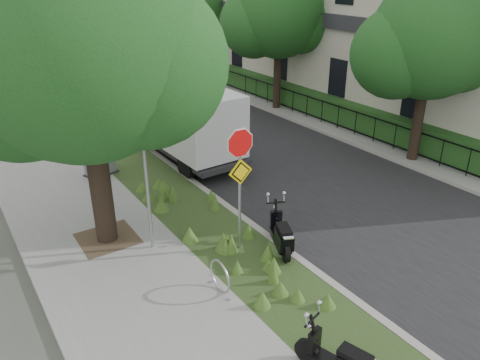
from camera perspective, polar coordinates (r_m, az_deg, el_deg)
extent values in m
plane|color=#4C5147|center=(12.12, 7.13, -7.85)|extent=(120.00, 120.00, 0.00)
cube|color=gray|center=(18.92, -23.67, 2.75)|extent=(3.50, 60.00, 0.12)
cube|color=#2E401B|center=(19.49, -15.82, 4.55)|extent=(2.00, 60.00, 0.12)
cube|color=#9E9991|center=(19.78, -13.10, 5.17)|extent=(0.20, 60.00, 0.13)
cube|color=black|center=(21.19, -4.23, 6.89)|extent=(7.00, 60.00, 0.01)
cube|color=#9E9991|center=(23.00, 3.44, 8.53)|extent=(0.20, 60.00, 0.13)
cube|color=gray|center=(24.03, 6.72, 9.10)|extent=(3.20, 60.00, 0.12)
cylinder|color=black|center=(11.55, -17.09, 2.66)|extent=(0.52, 0.52, 4.48)
sphere|color=#18491A|center=(10.87, -18.93, 16.04)|extent=(5.40, 5.40, 5.40)
sphere|color=#18491A|center=(11.52, -25.50, 11.99)|extent=(4.05, 4.05, 4.05)
sphere|color=#18491A|center=(10.67, -11.79, 13.72)|extent=(3.78, 3.78, 3.78)
cube|color=#473828|center=(12.53, -15.82, -6.84)|extent=(1.40, 1.40, 0.01)
cylinder|color=#A5A8AD|center=(10.99, -11.39, 0.81)|extent=(0.08, 0.08, 4.00)
torus|color=#A5A8AD|center=(10.11, -2.46, -11.63)|extent=(0.05, 0.77, 0.77)
cube|color=#A5A8AD|center=(10.09, -1.32, -14.30)|extent=(0.06, 0.06, 0.04)
cube|color=#A5A8AD|center=(10.57, -3.47, -12.23)|extent=(0.06, 0.06, 0.04)
cylinder|color=#A5A8AD|center=(10.99, -0.04, -1.56)|extent=(0.07, 0.07, 3.00)
cylinder|color=red|center=(10.47, 0.05, 4.52)|extent=(0.86, 0.03, 0.86)
cylinder|color=white|center=(10.48, 0.00, 4.54)|extent=(0.94, 0.02, 0.94)
cube|color=yellow|center=(10.73, 0.05, 1.01)|extent=(0.64, 0.03, 0.64)
cube|color=black|center=(23.16, 4.91, 11.17)|extent=(0.04, 24.00, 0.04)
cube|color=black|center=(23.36, 4.84, 9.26)|extent=(0.04, 24.00, 0.04)
cylinder|color=black|center=(23.27, 4.87, 10.09)|extent=(0.03, 0.03, 1.00)
cube|color=#1C491A|center=(23.69, 6.23, 10.43)|extent=(1.00, 24.00, 1.10)
cube|color=#BCB6A1|center=(25.54, 13.20, 18.60)|extent=(7.00, 26.00, 8.00)
cube|color=#2D2D33|center=(23.10, 6.77, 19.19)|extent=(0.25, 26.00, 0.60)
cylinder|color=black|center=(17.43, 21.10, 8.28)|extent=(0.36, 0.36, 3.81)
sphere|color=#18491A|center=(16.98, 22.33, 15.74)|extent=(4.00, 4.00, 4.00)
sphere|color=#18491A|center=(16.69, 18.50, 14.41)|extent=(3.00, 3.00, 3.00)
sphere|color=#18491A|center=(17.43, 25.04, 14.13)|extent=(2.80, 2.80, 2.80)
cylinder|color=black|center=(22.81, 4.61, 13.71)|extent=(0.36, 0.36, 4.03)
sphere|color=#18491A|center=(22.47, 4.83, 19.85)|extent=(4.20, 4.20, 4.20)
sphere|color=#18491A|center=(22.46, 1.73, 18.57)|extent=(3.15, 3.15, 3.15)
sphere|color=#18491A|center=(22.64, 7.42, 18.70)|extent=(2.94, 2.94, 2.94)
cylinder|color=black|center=(29.46, -5.37, 15.81)|extent=(0.36, 0.36, 3.64)
sphere|color=#18491A|center=(29.20, -5.55, 20.10)|extent=(3.80, 3.80, 3.80)
sphere|color=#18491A|center=(29.35, -7.62, 19.09)|extent=(2.85, 2.85, 2.85)
sphere|color=#18491A|center=(29.19, -3.66, 19.41)|extent=(2.66, 2.66, 2.66)
cylinder|color=black|center=(8.78, 8.17, -19.96)|extent=(0.24, 0.48, 0.47)
cube|color=black|center=(8.18, 13.88, -20.05)|extent=(0.41, 0.60, 0.11)
cylinder|color=black|center=(12.08, 4.21, -5.82)|extent=(0.29, 0.48, 0.48)
cylinder|color=black|center=(11.14, 5.63, -8.77)|extent=(0.29, 0.48, 0.48)
cube|color=black|center=(11.56, 4.95, -7.28)|extent=(0.71, 1.10, 0.17)
cube|color=black|center=(11.18, 5.41, -7.18)|extent=(0.55, 0.68, 0.37)
cube|color=black|center=(11.09, 5.40, -6.00)|extent=(0.48, 0.62, 0.11)
cube|color=#262628|center=(17.06, -6.26, 3.99)|extent=(2.03, 5.03, 0.17)
cube|color=#B7BABC|center=(18.43, -9.37, 8.02)|extent=(1.96, 1.37, 1.50)
cube|color=silver|center=(16.25, -5.54, 7.34)|extent=(2.17, 3.63, 2.06)
cube|color=#262628|center=(16.33, -16.57, 0.81)|extent=(1.16, 0.96, 0.04)
cube|color=slate|center=(16.09, -16.84, 2.89)|extent=(1.02, 0.82, 1.32)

